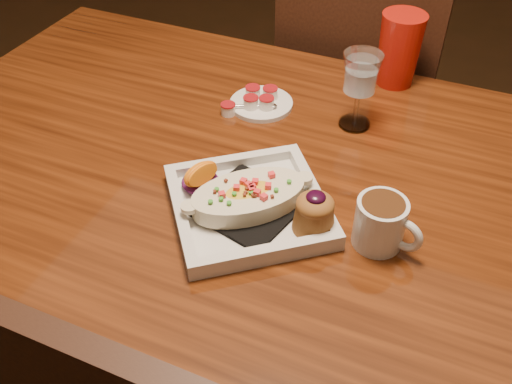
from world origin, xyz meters
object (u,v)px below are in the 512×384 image
at_px(table, 273,213).
at_px(red_tumbler, 399,50).
at_px(chair_far, 356,109).
at_px(coffee_mug, 382,222).
at_px(saucer, 260,102).
at_px(goblet, 361,77).
at_px(plate, 256,203).

xyz_separation_m(table, red_tumbler, (0.12, 0.40, 0.17)).
height_order(table, red_tumbler, red_tumbler).
relative_size(table, chair_far, 1.61).
xyz_separation_m(chair_far, coffee_mug, (0.21, -0.72, 0.29)).
bearing_deg(saucer, goblet, 3.75).
bearing_deg(red_tumbler, chair_far, 117.85).
relative_size(saucer, red_tumbler, 0.84).
height_order(table, chair_far, chair_far).
bearing_deg(goblet, saucer, -176.25).
distance_m(coffee_mug, saucer, 0.43).
distance_m(table, red_tumbler, 0.45).
distance_m(saucer, red_tumbler, 0.32).
height_order(table, goblet, goblet).
bearing_deg(chair_far, red_tumbler, 117.85).
xyz_separation_m(chair_far, goblet, (0.09, -0.42, 0.35)).
xyz_separation_m(plate, goblet, (0.08, 0.31, 0.08)).
bearing_deg(table, red_tumbler, 73.12).
height_order(table, plate, plate).
bearing_deg(red_tumbler, goblet, -99.64).
height_order(coffee_mug, goblet, goblet).
height_order(table, coffee_mug, coffee_mug).
bearing_deg(coffee_mug, chair_far, 120.55).
bearing_deg(saucer, table, -60.42).
xyz_separation_m(goblet, saucer, (-0.20, -0.01, -0.10)).
height_order(goblet, red_tumbler, red_tumbler).
relative_size(plate, red_tumbler, 2.19).
distance_m(chair_far, plate, 0.78).
relative_size(table, plate, 4.40).
distance_m(plate, coffee_mug, 0.20).
relative_size(table, coffee_mug, 13.71).
bearing_deg(coffee_mug, red_tumbler, 114.63).
relative_size(chair_far, coffee_mug, 8.50).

